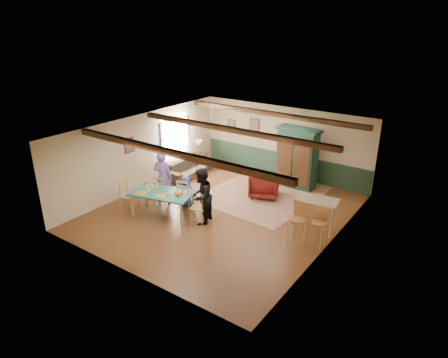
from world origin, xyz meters
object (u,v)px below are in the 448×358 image
Objects in this scene: armchair at (264,184)px; bar_stool_right at (318,228)px; end_table at (199,161)px; counter_table at (315,215)px; person_man at (163,178)px; person_woman at (201,196)px; sofa at (188,168)px; armoire at (297,158)px; dining_chair_far_right at (186,193)px; bar_stool_left at (297,225)px; dining_table at (163,204)px; dining_chair_end_right at (198,207)px; dining_chair_far_left at (162,190)px; person_child at (187,192)px; table_lamp at (199,147)px; dining_chair_end_left at (129,195)px; cat at (177,194)px.

armchair is 0.90× the size of bar_stool_right.
counter_table reaches higher than end_table.
person_man reaches higher than end_table.
person_man is 1.83× the size of armchair.
person_woman is (1.89, -0.37, -0.04)m from person_man.
person_woman is 2.84m from armchair.
bar_stool_right is at bearing -109.01° from sofa.
dining_chair_far_right is at bearing -116.27° from armoire.
end_table is (-0.17, 0.90, -0.00)m from sofa.
bar_stool_left is at bearing 112.07° from armchair.
armchair reaches higher than sofa.
dining_chair_far_right is 2.84m from sofa.
dining_chair_end_right reaches higher than dining_table.
person_woman is at bearing 154.13° from person_man.
armchair is at bearing -150.65° from person_man.
bar_stool_left is (4.76, 0.13, 0.13)m from dining_chair_far_left.
armoire is at bearing -71.24° from sofa.
end_table is 0.50× the size of bar_stool_left.
dining_table is 1.21m from dining_chair_end_right.
table_lamp is (-1.91, 3.04, 0.39)m from person_child.
person_woman is 0.80× the size of sofa.
person_woman reaches higher than bar_stool_left.
person_child is 3.98m from bar_stool_left.
dining_chair_end_left is 2.41m from dining_chair_end_right.
person_woman is 0.74m from cat.
person_woman is 0.79× the size of armoire.
bar_stool_left is (2.89, 0.42, -0.24)m from person_woman.
sofa is 0.92m from end_table.
person_woman is at bearing -90.00° from dining_chair_end_left.
sofa is at bearing -8.33° from dining_chair_end_left.
bar_stool_left is (5.33, 1.06, 0.13)m from dining_chair_end_left.
armoire reaches higher than dining_chair_far_left.
person_man reaches higher than dining_chair_far_left.
person_man is (-0.62, 0.70, 0.51)m from dining_table.
person_child is (-1.08, 0.58, -0.34)m from person_woman.
dining_chair_far_right and dining_chair_end_right have the same top height.
bar_stool_right is (3.47, 0.78, 0.05)m from dining_chair_end_right.
armchair is at bearing -56.28° from dining_chair_end_left.
table_lamp reaches higher than dining_table.
person_woman reaches higher than table_lamp.
armoire is at bearing 7.47° from table_lamp.
person_child is (-0.02, 0.08, 0.03)m from dining_chair_far_right.
bar_stool_left is (3.00, 0.45, 0.13)m from dining_chair_end_right.
person_man is at bearing -71.33° from table_lamp.
person_child is 3.60m from end_table.
dining_chair_end_left is 1.00× the size of dining_chair_end_right.
dining_chair_far_left is 3.52m from end_table.
sofa is 1.82× the size of counter_table.
person_woman is 1.27m from person_child.
dining_chair_end_right is 2.64× the size of cat.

